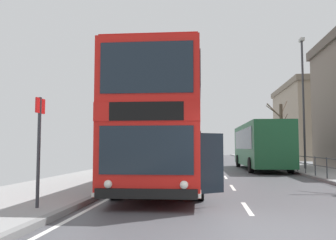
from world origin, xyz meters
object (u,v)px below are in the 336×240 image
(street_lamp_far_side, at_px, (303,93))
(background_building_01, at_px, (327,122))
(background_bus_far_lane, at_px, (260,145))
(double_decker_bus_main, at_px, (166,128))
(bus_stop_sign_near, at_px, (39,139))
(bare_tree_far_01, at_px, (281,131))

(street_lamp_far_side, xyz_separation_m, background_building_01, (9.50, 24.42, -0.25))
(street_lamp_far_side, bearing_deg, background_bus_far_lane, 165.19)
(background_bus_far_lane, bearing_deg, background_building_01, 62.43)
(double_decker_bus_main, distance_m, bus_stop_sign_near, 6.04)
(background_bus_far_lane, distance_m, background_building_01, 26.89)
(double_decker_bus_main, relative_size, background_building_01, 0.66)
(double_decker_bus_main, xyz_separation_m, background_building_01, (17.70, 35.98, 2.70))
(background_bus_far_lane, bearing_deg, street_lamp_far_side, -14.81)
(background_bus_far_lane, relative_size, background_building_01, 0.68)
(double_decker_bus_main, relative_size, bare_tree_far_01, 1.84)
(bare_tree_far_01, relative_size, background_building_01, 0.36)
(bare_tree_far_01, height_order, background_building_01, background_building_01)
(double_decker_bus_main, height_order, bare_tree_far_01, bare_tree_far_01)
(bus_stop_sign_near, distance_m, street_lamp_far_side, 20.41)
(bus_stop_sign_near, bearing_deg, background_bus_far_lane, 66.45)
(bus_stop_sign_near, relative_size, bare_tree_far_01, 0.45)
(street_lamp_far_side, distance_m, bare_tree_far_01, 7.76)
(double_decker_bus_main, bearing_deg, street_lamp_far_side, 54.66)
(bare_tree_far_01, xyz_separation_m, background_building_01, (9.50, 16.99, 1.99))
(background_bus_far_lane, height_order, bare_tree_far_01, bare_tree_far_01)
(double_decker_bus_main, height_order, background_building_01, background_building_01)
(background_bus_far_lane, xyz_separation_m, bus_stop_sign_near, (-7.77, -17.83, 0.02))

